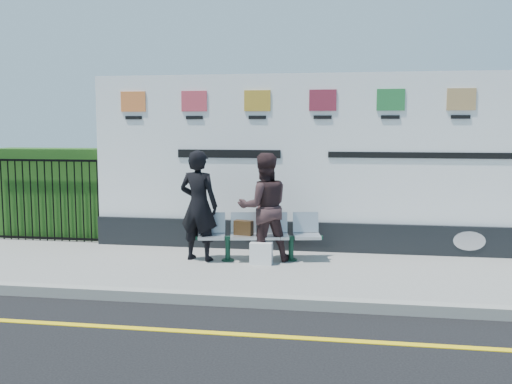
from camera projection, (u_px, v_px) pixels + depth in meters
ground at (257, 336)px, 6.13m from camera, size 80.00×80.00×0.00m
pavement at (283, 272)px, 8.57m from camera, size 14.00×3.00×0.12m
kerb at (270, 301)px, 7.10m from camera, size 14.00×0.18×0.14m
yellow_line at (257, 335)px, 6.12m from camera, size 14.00×0.10×0.01m
billboard at (322, 175)px, 9.66m from camera, size 8.00×0.30×3.00m
hedge at (58, 193)px, 10.95m from camera, size 2.35×0.70×1.70m
railing at (46, 200)px, 10.52m from camera, size 2.05×0.06×1.54m
bench at (259, 248)px, 9.03m from camera, size 1.98×0.85×0.41m
woman_left at (199, 205)px, 8.99m from camera, size 0.72×0.55×1.75m
woman_right at (264, 207)px, 8.95m from camera, size 1.01×0.90×1.71m
handbag_brown at (244, 228)px, 8.99m from camera, size 0.32×0.19×0.23m
carrier_bag_white at (261, 253)px, 8.80m from camera, size 0.34×0.20×0.34m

